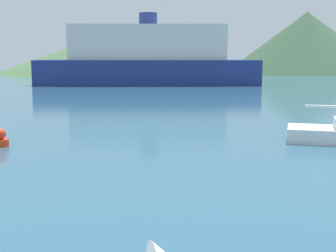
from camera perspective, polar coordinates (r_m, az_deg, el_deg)
ferry_distant at (r=60.38m, az=-2.42°, el=8.21°), size 28.32×12.53×8.94m
buoy_marker at (r=19.87m, az=-19.74°, el=-1.50°), size 0.63×0.63×0.73m
hill_west at (r=102.60m, az=-4.85°, el=9.26°), size 55.31×55.31×9.76m
hill_central at (r=103.51m, az=16.51°, el=9.73°), size 33.73×33.73×12.64m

